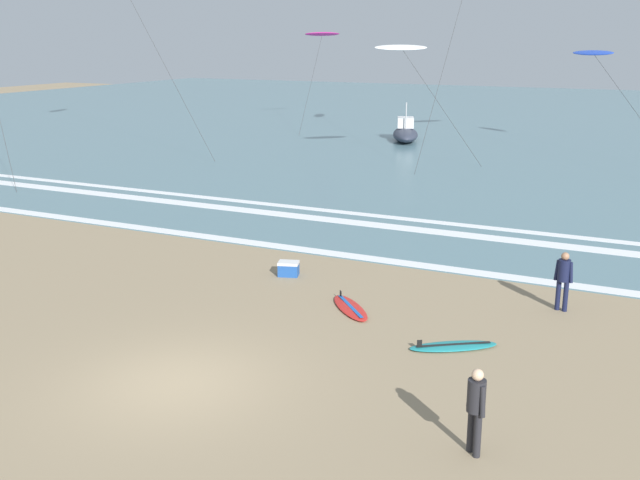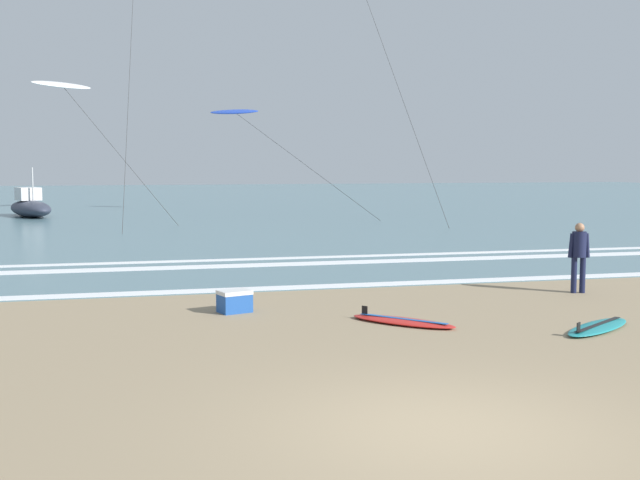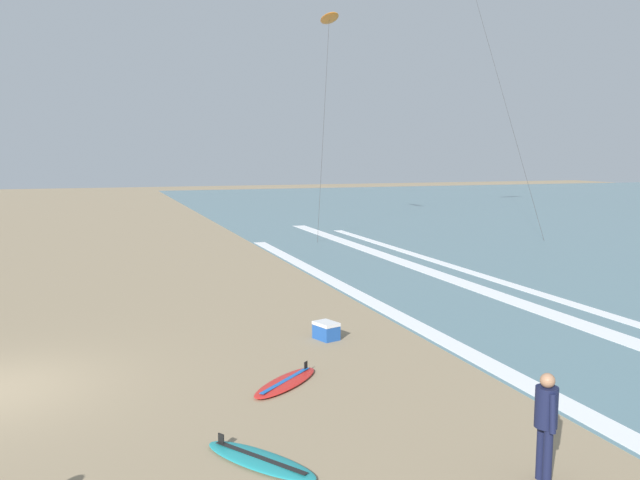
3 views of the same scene
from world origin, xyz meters
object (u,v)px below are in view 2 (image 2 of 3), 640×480
object	(u,v)px
surfboard_left_pile	(403,321)
kite_blue_distant_high	(235,112)
surfboard_near_water	(598,327)
offshore_boat	(30,207)
surfer_left_near	(579,251)
kite_white_mid_center	(62,86)
cooler_box	(235,301)

from	to	relation	value
surfboard_left_pile	kite_blue_distant_high	size ratio (longest dim) A/B	0.17
surfboard_near_water	offshore_boat	xyz separation A→B (m)	(-13.11, 33.64, 0.51)
surfer_left_near	surfboard_near_water	bearing A→B (deg)	-116.90
surfboard_left_pile	kite_white_mid_center	distance (m)	26.26
kite_white_mid_center	kite_blue_distant_high	xyz separation A→B (m)	(9.22, 10.52, -0.42)
surfboard_left_pile	kite_white_mid_center	world-z (taller)	kite_white_mid_center
surfer_left_near	offshore_boat	size ratio (longest dim) A/B	0.29
surfboard_near_water	kite_blue_distant_high	distance (m)	36.71
surfboard_near_water	cooler_box	bearing A→B (deg)	152.20
surfboard_near_water	surfboard_left_pile	xyz separation A→B (m)	(-3.19, 1.32, 0.00)
offshore_boat	cooler_box	bearing A→B (deg)	-76.96
surfer_left_near	offshore_boat	xyz separation A→B (m)	(-14.97, 29.96, -0.40)
surfboard_left_pile	offshore_boat	world-z (taller)	offshore_boat
kite_blue_distant_high	offshore_boat	size ratio (longest dim) A/B	2.04
surfer_left_near	kite_blue_distant_high	size ratio (longest dim) A/B	0.14
kite_white_mid_center	kite_blue_distant_high	distance (m)	14.00
kite_white_mid_center	cooler_box	world-z (taller)	kite_white_mid_center
offshore_boat	kite_blue_distant_high	bearing A→B (deg)	12.40
surfer_left_near	surfboard_left_pile	world-z (taller)	surfer_left_near
kite_blue_distant_high	cooler_box	world-z (taller)	kite_blue_distant_high
surfboard_near_water	kite_white_mid_center	size ratio (longest dim) A/B	0.31
surfer_left_near	surfboard_left_pile	xyz separation A→B (m)	(-5.06, -2.36, -0.91)
offshore_boat	cooler_box	distance (m)	31.25
surfer_left_near	kite_blue_distant_high	distance (m)	33.07
surfboard_left_pile	cooler_box	world-z (taller)	cooler_box
surfboard_near_water	surfboard_left_pile	world-z (taller)	same
surfer_left_near	surfboard_near_water	size ratio (longest dim) A/B	0.77
surfer_left_near	surfboard_left_pile	bearing A→B (deg)	-155.01
surfer_left_near	offshore_boat	distance (m)	33.50
surfer_left_near	cooler_box	distance (m)	7.97
kite_white_mid_center	kite_blue_distant_high	world-z (taller)	kite_white_mid_center
surfer_left_near	offshore_boat	world-z (taller)	offshore_boat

